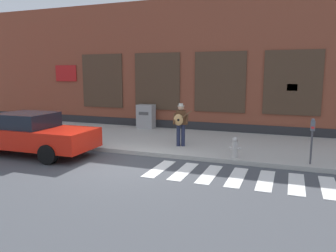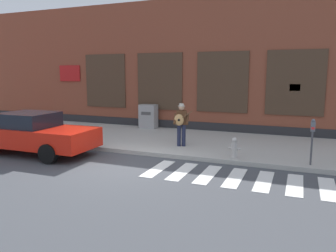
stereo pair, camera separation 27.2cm
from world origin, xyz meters
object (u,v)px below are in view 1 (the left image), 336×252
red_car (32,134)px  utility_box (146,116)px  busker (180,122)px  fire_hydrant (235,147)px  parking_meter (312,134)px

red_car → utility_box: (1.78, 6.01, -0.02)m
busker → fire_hydrant: size_ratio=2.36×
red_car → utility_box: red_car is taller
parking_meter → utility_box: parking_meter is taller
red_car → utility_box: 6.27m
fire_hydrant → utility_box: bearing=140.1°
red_car → busker: size_ratio=2.80×
busker → utility_box: (-3.01, 3.40, -0.34)m
parking_meter → red_car: bearing=-170.1°
busker → utility_box: busker is taller
parking_meter → utility_box: size_ratio=1.19×
busker → parking_meter: busker is taller
busker → parking_meter: (4.59, -0.97, 0.00)m
parking_meter → utility_box: (-7.61, 4.37, -0.34)m
busker → parking_meter: bearing=-11.9°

